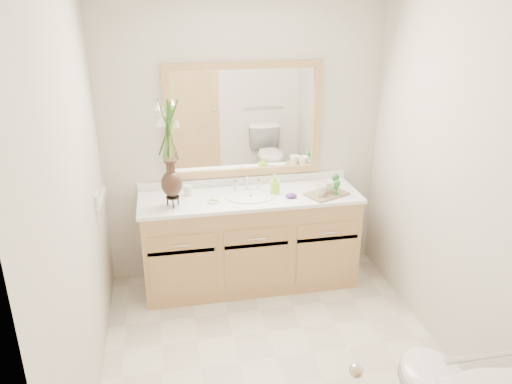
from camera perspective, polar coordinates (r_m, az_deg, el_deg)
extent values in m
plane|color=silver|center=(3.73, 2.34, -18.31)|extent=(2.60, 2.60, 0.00)
cube|color=beige|center=(4.30, -1.40, 5.57)|extent=(2.40, 0.02, 2.40)
cube|color=beige|center=(2.01, 11.68, -15.21)|extent=(2.40, 0.02, 2.40)
cube|color=beige|center=(3.06, -19.76, -2.64)|extent=(0.02, 2.60, 2.40)
cube|color=beige|center=(3.56, 21.82, 0.47)|extent=(0.02, 2.60, 2.40)
cube|color=tan|center=(4.33, -0.66, -5.69)|extent=(1.80, 0.55, 0.80)
cube|color=white|center=(4.16, -0.69, -0.61)|extent=(1.84, 0.57, 0.03)
ellipsoid|color=white|center=(4.15, -0.63, -1.22)|extent=(0.38, 0.30, 0.12)
cylinder|color=silver|center=(4.28, -1.08, 1.06)|extent=(0.02, 0.02, 0.11)
cylinder|color=silver|center=(4.27, -2.40, 0.78)|extent=(0.02, 0.02, 0.08)
cylinder|color=silver|center=(4.30, 0.24, 0.96)|extent=(0.02, 0.02, 0.08)
cube|color=white|center=(4.23, -1.38, 8.17)|extent=(1.20, 0.01, 0.85)
cube|color=tan|center=(4.14, -1.42, 14.29)|extent=(1.32, 0.04, 0.06)
cube|color=tan|center=(4.35, -1.31, 2.31)|extent=(1.32, 0.04, 0.06)
cube|color=tan|center=(4.16, -10.02, 7.64)|extent=(0.06, 0.04, 0.85)
cube|color=tan|center=(4.37, 6.90, 8.47)|extent=(0.06, 0.04, 0.85)
cube|color=white|center=(3.84, -17.68, -0.99)|extent=(0.02, 0.12, 0.12)
cube|color=tan|center=(2.07, 2.84, -20.62)|extent=(0.80, 0.03, 2.00)
cylinder|color=silver|center=(2.51, 26.51, -16.19)|extent=(0.55, 0.03, 0.03)
cylinder|color=black|center=(3.98, -9.51, -0.57)|extent=(0.11, 0.11, 0.01)
ellipsoid|color=black|center=(3.94, -9.61, 0.93)|extent=(0.16, 0.16, 0.21)
cylinder|color=black|center=(3.89, -9.73, 2.79)|extent=(0.07, 0.07, 0.10)
cylinder|color=#4C7A33|center=(3.82, -9.97, 6.34)|extent=(0.06, 0.06, 0.38)
cylinder|color=white|center=(4.18, -7.75, 0.18)|extent=(0.07, 0.07, 0.09)
cylinder|color=white|center=(4.04, -4.79, -1.05)|extent=(0.11, 0.11, 0.01)
cube|color=beige|center=(4.03, -4.80, -0.81)|extent=(0.08, 0.07, 0.02)
imported|color=#ADE134|center=(4.18, 2.16, 0.83)|extent=(0.08, 0.08, 0.15)
ellipsoid|color=#4F256F|center=(4.12, 4.04, -0.40)|extent=(0.12, 0.11, 0.03)
cube|color=brown|center=(4.21, 8.05, -0.22)|extent=(0.40, 0.34, 0.02)
imported|color=white|center=(4.13, 7.38, 0.22)|extent=(0.12, 0.12, 0.10)
imported|color=white|center=(4.21, 8.05, 0.66)|extent=(0.14, 0.14, 0.10)
cylinder|color=#246C26|center=(4.19, 9.16, -0.24)|extent=(0.05, 0.05, 0.01)
cylinder|color=#246C26|center=(4.17, 9.19, 0.28)|extent=(0.01, 0.01, 0.08)
ellipsoid|color=#246C26|center=(4.15, 9.24, 0.93)|extent=(0.06, 0.06, 0.07)
cylinder|color=#246C26|center=(4.30, 9.00, 0.40)|extent=(0.06, 0.06, 0.01)
cylinder|color=#246C26|center=(4.29, 9.03, 0.94)|extent=(0.01, 0.01, 0.09)
ellipsoid|color=#246C26|center=(4.27, 9.08, 1.63)|extent=(0.06, 0.06, 0.07)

